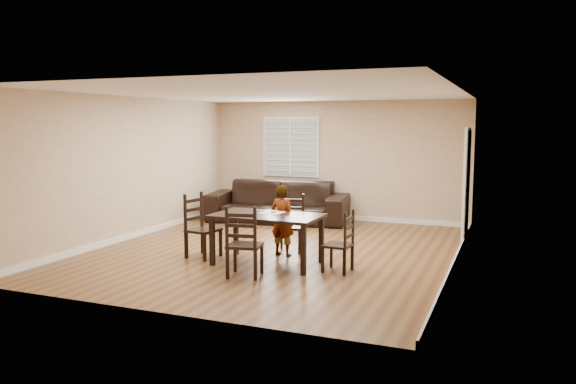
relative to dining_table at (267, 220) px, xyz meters
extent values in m
plane|color=brown|center=(-0.26, 0.94, -0.70)|extent=(7.00, 7.00, 0.00)
cube|color=#D0AF8C|center=(-0.26, 4.44, 0.65)|extent=(6.00, 0.04, 2.70)
cube|color=#D0AF8C|center=(-0.26, -2.56, 0.65)|extent=(6.00, 0.04, 2.70)
cube|color=#D0AF8C|center=(-3.26, 0.94, 0.65)|extent=(0.04, 7.00, 2.70)
cube|color=#D0AF8C|center=(2.74, 0.94, 0.65)|extent=(0.04, 7.00, 2.70)
cube|color=white|center=(-0.26, 0.94, 2.00)|extent=(6.00, 7.00, 0.04)
cube|color=white|center=(-1.36, 4.39, 0.95)|extent=(1.40, 0.08, 1.40)
cube|color=white|center=(2.71, 3.14, 0.33)|extent=(0.06, 0.94, 2.05)
cylinder|color=#332114|center=(2.68, 2.84, 0.25)|extent=(0.06, 0.06, 0.02)
cube|color=white|center=(-0.26, 4.43, -0.65)|extent=(6.00, 0.03, 0.10)
cube|color=white|center=(-3.24, 0.94, -0.65)|extent=(0.03, 7.00, 0.10)
cube|color=white|center=(2.73, 0.94, -0.65)|extent=(0.03, 7.00, 0.10)
cube|color=black|center=(0.00, 0.00, 0.06)|extent=(1.69, 0.96, 0.05)
cube|color=black|center=(-0.76, -0.38, -0.33)|extent=(0.07, 0.07, 0.74)
cube|color=black|center=(0.75, -0.40, -0.33)|extent=(0.07, 0.07, 0.74)
cube|color=black|center=(-0.75, 0.40, -0.33)|extent=(0.07, 0.07, 0.74)
cube|color=black|center=(0.76, 0.38, -0.33)|extent=(0.07, 0.07, 0.74)
cube|color=black|center=(0.01, 0.94, -0.28)|extent=(0.51, 0.49, 0.04)
cube|color=black|center=(-0.02, 1.13, -0.21)|extent=(0.44, 0.12, 0.98)
cube|color=black|center=(-0.14, 0.73, -0.50)|extent=(0.05, 0.05, 0.40)
cube|color=black|center=(0.23, 0.80, -0.50)|extent=(0.05, 0.05, 0.40)
cube|color=black|center=(-0.21, 1.08, -0.50)|extent=(0.05, 0.05, 0.40)
cube|color=black|center=(0.17, 1.15, -0.50)|extent=(0.05, 0.05, 0.40)
cube|color=black|center=(-0.01, -0.76, -0.25)|extent=(0.54, 0.52, 0.04)
cube|color=black|center=(0.03, -0.96, -0.18)|extent=(0.47, 0.13, 1.04)
cube|color=black|center=(0.16, -0.54, -0.48)|extent=(0.05, 0.05, 0.43)
cube|color=black|center=(-0.24, -0.62, -0.48)|extent=(0.05, 0.05, 0.43)
cube|color=black|center=(0.23, -0.91, -0.48)|extent=(0.05, 0.05, 0.43)
cube|color=black|center=(-0.18, -0.99, -0.48)|extent=(0.05, 0.05, 0.43)
cube|color=black|center=(-1.15, 0.01, -0.24)|extent=(0.51, 0.54, 0.04)
cube|color=black|center=(-1.35, 0.05, -0.17)|extent=(0.12, 0.48, 1.06)
cube|color=black|center=(-1.00, -0.22, -0.48)|extent=(0.05, 0.05, 0.43)
cube|color=black|center=(-0.93, 0.19, -0.48)|extent=(0.05, 0.05, 0.43)
cube|color=black|center=(-1.37, -0.16, -0.48)|extent=(0.05, 0.05, 0.43)
cube|color=black|center=(-1.31, 0.25, -0.48)|extent=(0.05, 0.05, 0.43)
cube|color=black|center=(1.15, -0.01, -0.30)|extent=(0.41, 0.43, 0.04)
cube|color=black|center=(1.33, -0.02, -0.24)|extent=(0.06, 0.41, 0.92)
cube|color=black|center=(1.00, 0.17, -0.51)|extent=(0.04, 0.04, 0.38)
cube|color=black|center=(0.98, -0.19, -0.51)|extent=(0.04, 0.04, 0.38)
cube|color=black|center=(1.33, 0.16, -0.51)|extent=(0.04, 0.04, 0.38)
cube|color=black|center=(1.31, -0.20, -0.51)|extent=(0.04, 0.04, 0.38)
imported|color=gray|center=(0.01, 0.61, -0.10)|extent=(0.48, 0.35, 1.19)
cube|color=beige|center=(0.00, 0.19, 0.09)|extent=(0.37, 0.37, 0.00)
torus|color=#D79B4D|center=(0.02, 0.19, 0.11)|extent=(0.11, 0.11, 0.03)
torus|color=silver|center=(0.02, 0.19, 0.12)|extent=(0.09, 0.09, 0.02)
imported|color=black|center=(-1.35, 3.59, -0.25)|extent=(3.23, 1.60, 0.90)
camera|label=1|loc=(3.52, -7.85, 1.48)|focal=35.00mm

